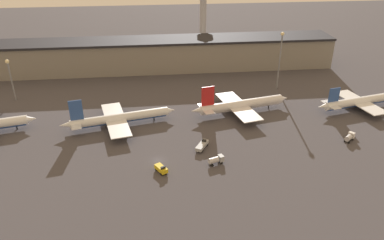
{
  "coord_description": "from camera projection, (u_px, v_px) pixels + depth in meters",
  "views": [
    {
      "loc": [
        -0.35,
        -110.73,
        72.59
      ],
      "look_at": [
        14.01,
        18.02,
        6.0
      ],
      "focal_mm": 35.0,
      "sensor_mm": 36.0,
      "label": 1
    }
  ],
  "objects": [
    {
      "name": "control_tower",
      "position": [
        203.0,
        7.0,
        250.04
      ],
      "size": [
        9.0,
        9.0,
        43.73
      ],
      "color": "#99999E",
      "rests_on": "ground"
    },
    {
      "name": "service_vehicle_5",
      "position": [
        350.0,
        137.0,
        142.5
      ],
      "size": [
        5.02,
        4.67,
        3.02
      ],
      "rotation": [
        0.0,
        0.0,
        0.69
      ],
      "color": "white",
      "rests_on": "ground"
    },
    {
      "name": "lamp_post_0",
      "position": [
        10.0,
        74.0,
        171.4
      ],
      "size": [
        1.8,
        1.8,
        19.87
      ],
      "color": "slate",
      "rests_on": "ground"
    },
    {
      "name": "ground",
      "position": [
        158.0,
        161.0,
        131.09
      ],
      "size": [
        600.0,
        600.0,
        0.0
      ],
      "primitive_type": "plane",
      "color": "#423F44"
    },
    {
      "name": "service_vehicle_4",
      "position": [
        216.0,
        160.0,
        128.52
      ],
      "size": [
        5.83,
        3.83,
        2.85
      ],
      "rotation": [
        0.0,
        0.0,
        0.35
      ],
      "color": "#9EA3A8",
      "rests_on": "ground"
    },
    {
      "name": "airplane_1",
      "position": [
        119.0,
        118.0,
        152.97
      ],
      "size": [
        46.88,
        32.8,
        13.59
      ],
      "rotation": [
        0.0,
        0.0,
        0.22
      ],
      "color": "white",
      "rests_on": "ground"
    },
    {
      "name": "service_vehicle_1",
      "position": [
        161.0,
        169.0,
        124.19
      ],
      "size": [
        4.56,
        5.58,
        2.96
      ],
      "rotation": [
        0.0,
        0.0,
        -1.03
      ],
      "color": "gold",
      "rests_on": "ground"
    },
    {
      "name": "service_vehicle_0",
      "position": [
        202.0,
        145.0,
        137.66
      ],
      "size": [
        5.89,
        7.75,
        2.83
      ],
      "rotation": [
        0.0,
        0.0,
        1.04
      ],
      "color": "#9EA3A8",
      "rests_on": "ground"
    },
    {
      "name": "airplane_2",
      "position": [
        241.0,
        105.0,
        163.63
      ],
      "size": [
        46.11,
        32.12,
        14.25
      ],
      "rotation": [
        0.0,
        0.0,
        0.22
      ],
      "color": "silver",
      "rests_on": "ground"
    },
    {
      "name": "airplane_3",
      "position": [
        363.0,
        101.0,
        168.06
      ],
      "size": [
        47.22,
        27.96,
        11.78
      ],
      "rotation": [
        0.0,
        0.0,
        0.22
      ],
      "color": "white",
      "rests_on": "ground"
    },
    {
      "name": "lamp_post_1",
      "position": [
        280.0,
        54.0,
        181.68
      ],
      "size": [
        1.8,
        1.8,
        28.85
      ],
      "color": "slate",
      "rests_on": "ground"
    },
    {
      "name": "terminal_building",
      "position": [
        152.0,
        55.0,
        211.33
      ],
      "size": [
        205.3,
        21.08,
        17.65
      ],
      "color": "gray",
      "rests_on": "ground"
    }
  ]
}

